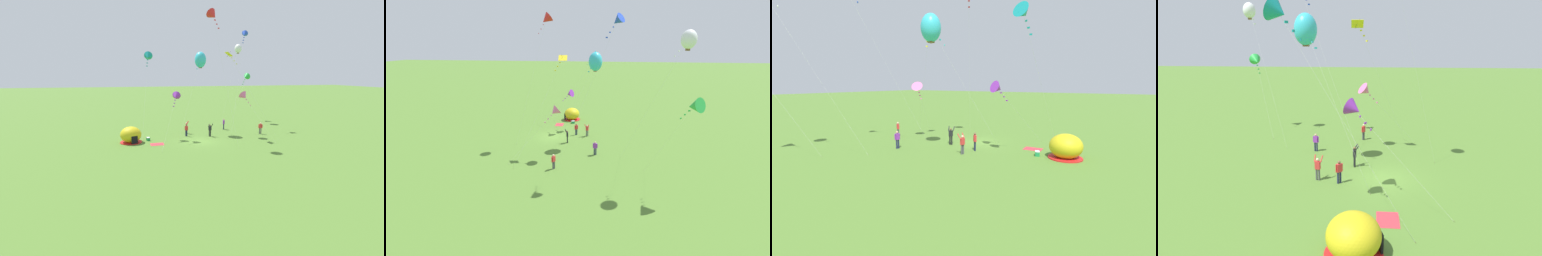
# 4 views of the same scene
# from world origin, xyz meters

# --- Properties ---
(ground_plane) EXTENTS (300.00, 300.00, 0.00)m
(ground_plane) POSITION_xyz_m (0.00, 0.00, 0.00)
(ground_plane) COLOR #517A2D
(popup_tent) EXTENTS (2.81, 2.81, 2.10)m
(popup_tent) POSITION_xyz_m (-8.86, 1.33, 1.00)
(popup_tent) COLOR gold
(popup_tent) RESTS_ON ground
(picnic_blanket) EXTENTS (1.74, 1.36, 0.01)m
(picnic_blanket) POSITION_xyz_m (-5.64, -0.27, 0.01)
(picnic_blanket) COLOR #CC333D
(picnic_blanket) RESTS_ON ground
(cooler_box) EXTENTS (0.53, 0.62, 0.44)m
(cooler_box) POSITION_xyz_m (-6.66, 1.86, 0.22)
(cooler_box) COLOR #1E8C4C
(cooler_box) RESTS_ON ground
(person_far_back) EXTENTS (0.31, 0.58, 1.72)m
(person_far_back) POSITION_xyz_m (5.57, 6.44, 0.96)
(person_far_back) COLOR #1E2347
(person_far_back) RESTS_ON ground
(person_strolling) EXTENTS (0.52, 0.40, 1.72)m
(person_strolling) POSITION_xyz_m (9.83, 2.25, 0.96)
(person_strolling) COLOR #4C4C51
(person_strolling) RESTS_ON ground
(person_flying_kite) EXTENTS (0.69, 0.56, 1.89)m
(person_flying_kite) POSITION_xyz_m (2.11, 2.40, 1.00)
(person_flying_kite) COLOR black
(person_flying_kite) RESTS_ON ground
(person_with_toddler) EXTENTS (0.54, 0.68, 1.89)m
(person_with_toddler) POSITION_xyz_m (-0.82, 4.83, 1.00)
(person_with_toddler) COLOR #4C4C51
(person_with_toddler) RESTS_ON ground
(person_watching_sky) EXTENTS (0.43, 0.48, 1.72)m
(person_watching_sky) POSITION_xyz_m (-1.17, 3.19, 0.96)
(person_watching_sky) COLOR #1E2347
(person_watching_sky) RESTS_ON ground
(kite_blue) EXTENTS (4.83, 6.87, 15.56)m
(kite_blue) POSITION_xyz_m (9.37, 8.41, 14.89)
(kite_blue) COLOR silver
(kite_blue) RESTS_ON ground
(kite_red) EXTENTS (3.14, 5.21, 16.50)m
(kite_red) POSITION_xyz_m (1.52, -0.08, 15.68)
(kite_red) COLOR silver
(kite_red) RESTS_ON ground
(kite_yellow) EXTENTS (6.21, 5.16, 11.78)m
(kite_yellow) POSITION_xyz_m (4.82, 2.33, 11.05)
(kite_yellow) COLOR silver
(kite_yellow) RESTS_ON ground
(kite_pink) EXTENTS (3.40, 5.91, 6.40)m
(kite_pink) POSITION_xyz_m (6.86, 1.87, 5.66)
(kite_pink) COLOR silver
(kite_pink) RESTS_ON ground
(kite_cyan) EXTENTS (5.07, 6.00, 11.94)m
(kite_cyan) POSITION_xyz_m (1.53, 6.00, 10.77)
(kite_cyan) COLOR silver
(kite_cyan) RESTS_ON ground
(kite_purple) EXTENTS (3.35, 6.72, 6.48)m
(kite_purple) POSITION_xyz_m (-2.82, 1.97, 5.79)
(kite_purple) COLOR silver
(kite_purple) RESTS_ON ground
(kite_white) EXTENTS (5.37, 5.53, 14.10)m
(kite_white) POSITION_xyz_m (10.79, 14.34, 13.30)
(kite_white) COLOR silver
(kite_white) RESTS_ON ground
(kite_teal) EXTENTS (2.18, 7.66, 11.81)m
(kite_teal) POSITION_xyz_m (-6.14, 5.30, 11.09)
(kite_teal) COLOR silver
(kite_teal) RESTS_ON ground
(kite_green) EXTENTS (4.81, 3.94, 8.92)m
(kite_green) POSITION_xyz_m (12.82, 14.92, 8.14)
(kite_green) COLOR silver
(kite_green) RESTS_ON ground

